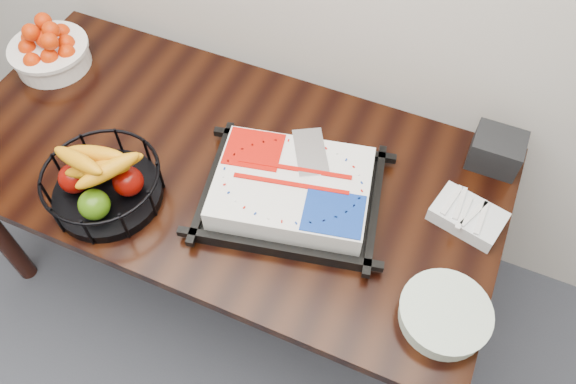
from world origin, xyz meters
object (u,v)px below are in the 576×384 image
at_px(cake_tray, 292,190).
at_px(tangerine_bowl, 48,48).
at_px(table, 223,177).
at_px(plate_stack, 444,315).
at_px(fruit_basket, 103,182).
at_px(napkin_box, 496,150).

height_order(cake_tray, tangerine_bowl, tangerine_bowl).
bearing_deg(tangerine_bowl, table, -11.81).
bearing_deg(plate_stack, fruit_basket, -178.88).
bearing_deg(fruit_basket, table, 46.53).
height_order(cake_tray, fruit_basket, fruit_basket).
xyz_separation_m(cake_tray, fruit_basket, (-0.52, -0.22, 0.03)).
relative_size(fruit_basket, napkin_box, 2.27).
height_order(tangerine_bowl, fruit_basket, fruit_basket).
xyz_separation_m(table, cake_tray, (0.27, -0.05, 0.14)).
bearing_deg(table, cake_tray, -9.61).
bearing_deg(table, tangerine_bowl, 168.19).
bearing_deg(fruit_basket, plate_stack, 1.12).
bearing_deg(napkin_box, table, -156.43).
relative_size(table, plate_stack, 7.39).
distance_m(table, fruit_basket, 0.40).
height_order(fruit_basket, napkin_box, fruit_basket).
xyz_separation_m(tangerine_bowl, fruit_basket, (0.52, -0.42, -0.00)).
bearing_deg(napkin_box, cake_tray, -143.33).
bearing_deg(cake_tray, fruit_basket, -157.34).
relative_size(table, fruit_basket, 5.12).
relative_size(cake_tray, napkin_box, 3.86).
distance_m(cake_tray, napkin_box, 0.66).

